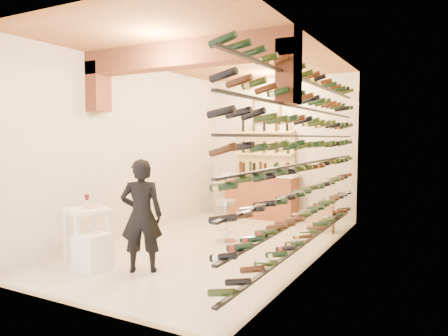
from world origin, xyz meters
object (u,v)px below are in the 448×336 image
object	(u,v)px
white_stool	(92,252)
chrome_barstool	(226,218)
wine_rack	(304,156)
crate_lower	(321,224)
back_counter	(261,195)
person	(141,216)
tasting_table	(87,219)

from	to	relation	value
white_stool	chrome_barstool	distance (m)	2.42
wine_rack	crate_lower	xyz separation A→B (m)	(-0.24, 1.91, -1.41)
back_counter	person	size ratio (longest dim) A/B	1.10
crate_lower	back_counter	bearing A→B (deg)	155.12
wine_rack	crate_lower	bearing A→B (deg)	97.11
tasting_table	white_stool	size ratio (longest dim) A/B	1.97
back_counter	wine_rack	bearing A→B (deg)	-55.34
white_stool	person	size ratio (longest dim) A/B	0.33
wine_rack	white_stool	distance (m)	3.35
person	crate_lower	distance (m)	3.96
white_stool	crate_lower	size ratio (longest dim) A/B	1.06
back_counter	person	world-z (taller)	person
white_stool	crate_lower	distance (m)	4.44
person	wine_rack	bearing A→B (deg)	-167.01
chrome_barstool	crate_lower	size ratio (longest dim) A/B	1.57
back_counter	white_stool	bearing A→B (deg)	-96.55
tasting_table	white_stool	distance (m)	0.52
person	crate_lower	xyz separation A→B (m)	(1.49, 3.61, -0.63)
wine_rack	person	xyz separation A→B (m)	(-1.73, -1.70, -0.77)
back_counter	chrome_barstool	size ratio (longest dim) A/B	2.28
white_stool	chrome_barstool	world-z (taller)	chrome_barstool
tasting_table	person	bearing A→B (deg)	30.41
person	chrome_barstool	bearing A→B (deg)	-129.18
wine_rack	back_counter	world-z (taller)	wine_rack
wine_rack	white_stool	xyz separation A→B (m)	(-2.36, -1.99, -1.30)
wine_rack	tasting_table	xyz separation A→B (m)	(-2.63, -1.82, -0.88)
back_counter	white_stool	world-z (taller)	back_counter
back_counter	crate_lower	bearing A→B (deg)	-24.88
chrome_barstool	tasting_table	bearing A→B (deg)	-119.20
tasting_table	white_stool	bearing A→B (deg)	-9.56
tasting_table	crate_lower	size ratio (longest dim) A/B	2.09
wine_rack	person	world-z (taller)	wine_rack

